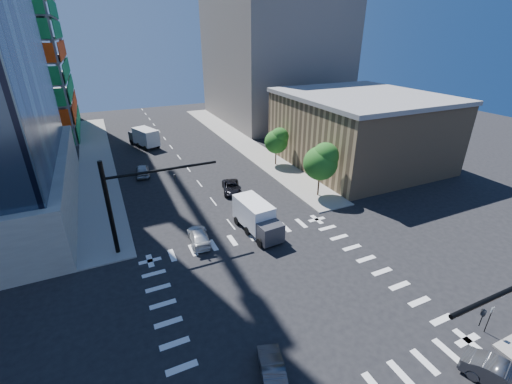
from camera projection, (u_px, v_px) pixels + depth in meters
ground at (285, 295)px, 27.01m from camera, size 160.00×160.00×0.00m
road_markings at (285, 295)px, 27.01m from camera, size 20.00×20.00×0.01m
sidewalk_ne at (240, 141)px, 64.58m from camera, size 5.00×60.00×0.15m
sidewalk_nw at (96, 160)px, 55.10m from camera, size 5.00×60.00×0.15m
commercial_building at (359, 129)px, 52.30m from camera, size 20.50×22.50×10.60m
bg_building_ne at (273, 55)px, 76.47m from camera, size 24.00×30.00×28.00m
signal_mast_nw at (126, 198)px, 30.32m from camera, size 10.20×0.40×9.00m
tree_south at (322, 161)px, 41.23m from camera, size 4.16×4.16×6.82m
tree_north at (277, 140)px, 51.50m from camera, size 3.54×3.52×5.78m
no_parking_sign at (490, 317)px, 23.09m from camera, size 0.30×0.06×2.20m
car_nb_right at (505, 379)px, 19.64m from camera, size 3.01×4.79×1.49m
car_nb_far at (232, 187)px, 44.05m from camera, size 3.27×5.08×1.30m
car_sb_near at (199, 236)px, 33.51m from camera, size 2.32×4.74×1.33m
car_sb_mid at (142, 170)px, 49.11m from camera, size 2.41×4.84×1.58m
car_sb_cross at (272, 371)px, 20.20m from camera, size 2.48×4.19×1.31m
box_truck_near at (258, 221)px, 34.73m from camera, size 3.12×6.29×3.19m
box_truck_far at (143, 138)px, 61.32m from camera, size 4.72×6.95×3.36m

